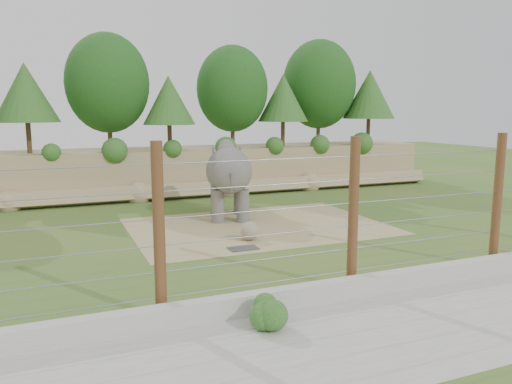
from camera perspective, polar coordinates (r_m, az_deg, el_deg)
name	(u,v)px	position (r m, az deg, el deg)	size (l,w,h in m)	color
ground	(278,246)	(17.32, 2.56, -6.22)	(90.00, 90.00, 0.00)	#3B6C25
back_embankment	(193,122)	(28.83, -7.16, 7.90)	(30.00, 5.52, 8.77)	#96855D
dirt_patch	(258,226)	(20.17, 0.22, -3.95)	(10.00, 7.00, 0.02)	tan
drain_grate	(243,248)	(16.95, -1.48, -6.45)	(1.00, 0.60, 0.03)	#262628
elephant	(229,182)	(21.53, -3.09, 1.21)	(1.70, 3.97, 3.21)	#5F5A56
stone_ball	(249,231)	(17.97, -0.78, -4.47)	(0.67, 0.67, 0.67)	gray
retaining_wall	(362,286)	(13.11, 12.04, -10.44)	(26.00, 0.35, 0.50)	#A4A199
walkway	(415,326)	(11.73, 17.71, -14.39)	(26.00, 4.00, 0.01)	#A4A199
barrier_fence	(353,214)	(13.04, 11.05, -2.53)	(20.26, 0.26, 4.00)	#593417
walkway_shrub	(267,311)	(11.03, 1.28, -13.44)	(0.72, 0.72, 0.72)	#255B1D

